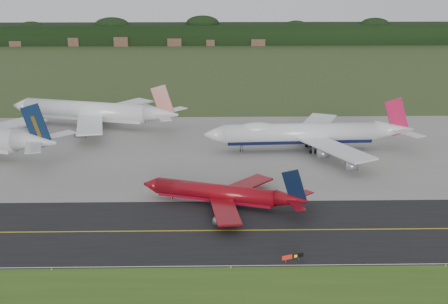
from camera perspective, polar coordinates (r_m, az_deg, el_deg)
ground at (r=135.85m, az=0.42°, el=-6.47°), size 600.00×600.00×0.00m
taxiway at (r=132.21m, az=0.46°, el=-7.18°), size 400.00×32.00×0.02m
apron at (r=183.49m, az=-0.00°, el=0.13°), size 400.00×78.00×0.01m
taxiway_centreline at (r=132.20m, az=0.46°, el=-7.17°), size 400.00×0.40×0.00m
taxiway_edge_line at (r=118.36m, az=0.67°, el=-10.36°), size 400.00×0.25×0.00m
horizon_treeline at (r=400.65m, az=-0.63°, el=10.67°), size 700.00×25.00×12.00m
jet_ba_747 at (r=183.67m, az=7.59°, el=1.71°), size 62.04×51.34×15.60m
jet_red_737 at (r=143.31m, az=0.00°, el=-3.84°), size 38.71×30.72×10.72m
jet_star_tail at (r=211.65m, az=-11.79°, el=3.64°), size 58.57×47.95×15.66m
taxiway_sign at (r=120.13m, az=6.30°, el=-9.48°), size 4.25×1.67×1.49m
edge_marker_left at (r=121.06m, az=-15.50°, el=-10.27°), size 0.16×0.16×0.50m
edge_marker_center at (r=117.37m, az=0.63°, el=-10.50°), size 0.16×0.16×0.50m
edge_marker_right at (r=125.09m, az=19.60°, el=-9.73°), size 0.16×0.16×0.50m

